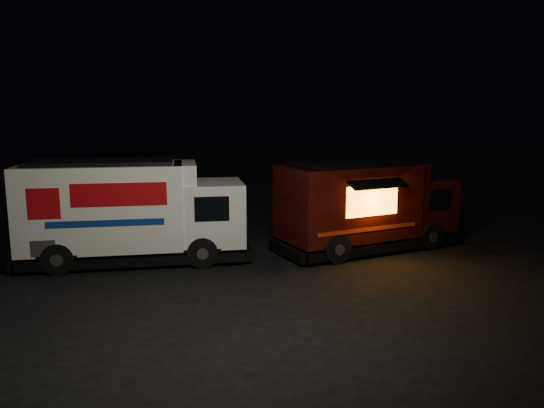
{
  "coord_description": "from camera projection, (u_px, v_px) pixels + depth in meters",
  "views": [
    {
      "loc": [
        -6.65,
        -11.67,
        4.21
      ],
      "look_at": [
        0.97,
        2.0,
        1.49
      ],
      "focal_mm": 35.0,
      "sensor_mm": 36.0,
      "label": 1
    }
  ],
  "objects": [
    {
      "name": "white_truck",
      "position": [
        135.0,
        211.0,
        14.96
      ],
      "size": [
        6.77,
        4.18,
        2.9
      ],
      "primitive_type": null,
      "rotation": [
        0.0,
        0.0,
        -0.34
      ],
      "color": "white",
      "rests_on": "ground"
    },
    {
      "name": "red_truck",
      "position": [
        369.0,
        205.0,
        16.37
      ],
      "size": [
        6.0,
        2.43,
        2.75
      ],
      "primitive_type": null,
      "rotation": [
        0.0,
        0.0,
        -0.04
      ],
      "color": "#3E0D0B",
      "rests_on": "ground"
    },
    {
      "name": "ground",
      "position": [
        277.0,
        274.0,
        13.96
      ],
      "size": [
        80.0,
        80.0,
        0.0
      ],
      "primitive_type": "plane",
      "color": "black",
      "rests_on": "ground"
    }
  ]
}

